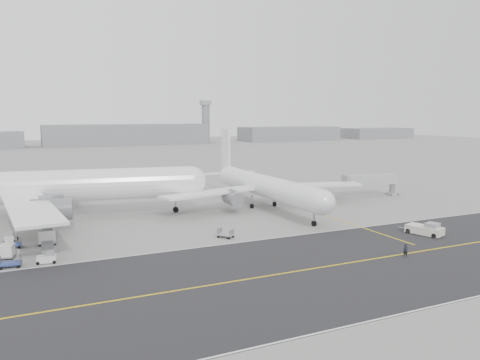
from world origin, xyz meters
name	(u,v)px	position (x,y,z in m)	size (l,w,h in m)	color
ground	(202,243)	(0.00, 0.00, 0.00)	(700.00, 700.00, 0.00)	gray
taxiway	(286,273)	(5.02, -17.98, 0.01)	(220.00, 59.00, 0.03)	#2B2A2D
horizon_buildings	(113,145)	(30.00, 260.00, 0.00)	(520.00, 28.00, 28.00)	gray
control_tower	(206,121)	(100.00, 265.00, 16.25)	(7.00, 7.00, 31.25)	gray
airliner_a	(41,187)	(-22.34, 28.55, 6.46)	(64.82, 63.68, 22.46)	white
airliner_b	(264,186)	(22.43, 21.65, 4.85)	(48.18, 48.72, 16.80)	white
pushback_tug	(425,229)	(36.47, -10.89, 0.91)	(4.54, 7.82, 2.22)	beige
jet_bridge	(371,181)	(53.40, 23.32, 3.90)	(15.00, 4.94, 5.60)	gray
gse_cluster	(10,253)	(-27.67, 6.69, 0.00)	(18.06, 22.24, 2.09)	#98979C
stray_dolly	(226,238)	(4.77, 1.50, 0.00)	(1.60, 2.60, 1.60)	silver
ground_crew_a	(406,251)	(23.97, -19.23, 0.98)	(0.71, 0.47, 1.96)	black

